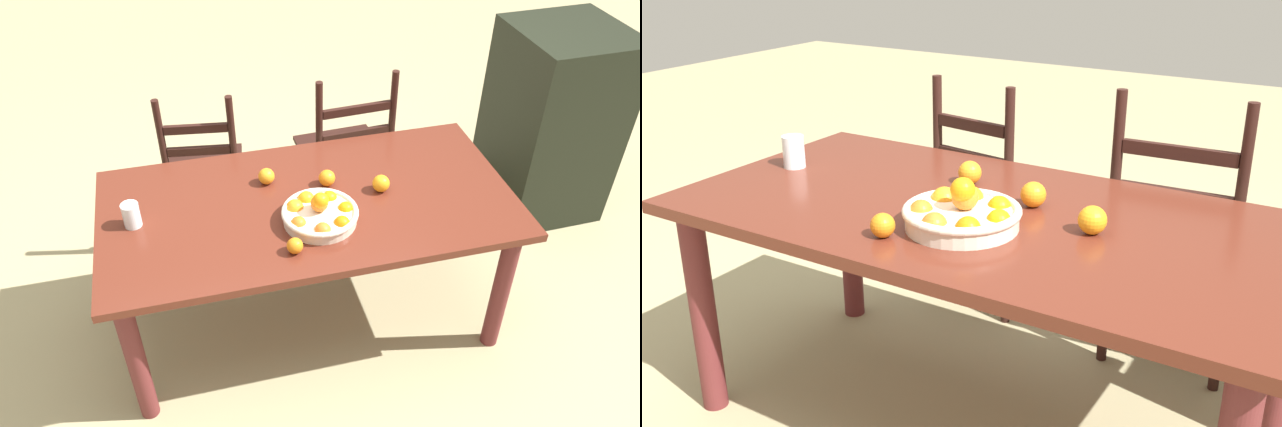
{
  "view_description": "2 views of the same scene",
  "coord_description": "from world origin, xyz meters",
  "views": [
    {
      "loc": [
        -0.48,
        -2.08,
        2.38
      ],
      "look_at": [
        0.02,
        -0.14,
        0.76
      ],
      "focal_mm": 35.45,
      "sensor_mm": 36.0,
      "label": 1
    },
    {
      "loc": [
        0.95,
        -1.68,
        1.47
      ],
      "look_at": [
        0.02,
        -0.14,
        0.76
      ],
      "focal_mm": 41.52,
      "sensor_mm": 36.0,
      "label": 2
    }
  ],
  "objects": [
    {
      "name": "ground_plane",
      "position": [
        0.0,
        0.0,
        0.0
      ],
      "size": [
        12.0,
        12.0,
        0.0
      ],
      "primitive_type": "plane",
      "color": "tan"
    },
    {
      "name": "dining_table",
      "position": [
        0.0,
        0.0,
        0.62
      ],
      "size": [
        1.77,
        0.9,
        0.72
      ],
      "color": "#592418",
      "rests_on": "ground"
    },
    {
      "name": "chair_near_window",
      "position": [
        0.38,
        0.72,
        0.45
      ],
      "size": [
        0.47,
        0.47,
        0.99
      ],
      "rotation": [
        0.0,
        0.0,
        3.2
      ],
      "color": "black",
      "rests_on": "ground"
    },
    {
      "name": "chair_by_cabinet",
      "position": [
        -0.39,
        0.77,
        0.43
      ],
      "size": [
        0.45,
        0.45,
        0.94
      ],
      "rotation": [
        0.0,
        0.0,
        3.0
      ],
      "color": "black",
      "rests_on": "ground"
    },
    {
      "name": "cabinet",
      "position": [
        1.55,
        0.59,
        0.55
      ],
      "size": [
        0.59,
        0.61,
        1.09
      ],
      "primitive_type": "cube",
      "rotation": [
        0.0,
        0.0,
        0.02
      ],
      "color": "black",
      "rests_on": "ground"
    },
    {
      "name": "fruit_bowl",
      "position": [
        0.02,
        -0.14,
        0.76
      ],
      "size": [
        0.32,
        0.32,
        0.14
      ],
      "color": "beige",
      "rests_on": "dining_table"
    },
    {
      "name": "orange_loose_0",
      "position": [
        -0.12,
        -0.3,
        0.76
      ],
      "size": [
        0.06,
        0.06,
        0.06
      ],
      "primitive_type": "sphere",
      "color": "orange",
      "rests_on": "dining_table"
    },
    {
      "name": "orange_loose_1",
      "position": [
        0.11,
        0.1,
        0.76
      ],
      "size": [
        0.07,
        0.07,
        0.07
      ],
      "primitive_type": "sphere",
      "color": "orange",
      "rests_on": "dining_table"
    },
    {
      "name": "orange_loose_2",
      "position": [
        0.33,
        0.0,
        0.76
      ],
      "size": [
        0.08,
        0.08,
        0.08
      ],
      "primitive_type": "sphere",
      "color": "orange",
      "rests_on": "dining_table"
    },
    {
      "name": "orange_loose_3",
      "position": [
        -0.15,
        0.18,
        0.76
      ],
      "size": [
        0.07,
        0.07,
        0.07
      ],
      "primitive_type": "sphere",
      "color": "orange",
      "rests_on": "dining_table"
    },
    {
      "name": "drinking_glass",
      "position": [
        -0.73,
        0.02,
        0.78
      ],
      "size": [
        0.07,
        0.07,
        0.11
      ],
      "primitive_type": "cylinder",
      "color": "silver",
      "rests_on": "dining_table"
    }
  ]
}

